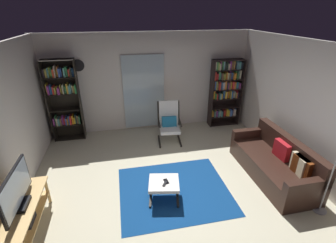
{
  "coord_description": "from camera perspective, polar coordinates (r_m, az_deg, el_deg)",
  "views": [
    {
      "loc": [
        -0.83,
        -3.4,
        3.08
      ],
      "look_at": [
        0.1,
        1.01,
        0.99
      ],
      "focal_mm": 25.84,
      "sensor_mm": 36.0,
      "label": 1
    }
  ],
  "objects": [
    {
      "name": "wall_right",
      "position": [
        5.21,
        31.92,
        0.97
      ],
      "size": [
        0.06,
        6.0,
        2.6
      ],
      "primitive_type": "cube",
      "color": "silver",
      "rests_on": "ground"
    },
    {
      "name": "bookshelf_near_sofa",
      "position": [
        6.99,
        13.33,
        7.4
      ],
      "size": [
        0.86,
        0.3,
        1.89
      ],
      "color": "black",
      "rests_on": "ground"
    },
    {
      "name": "lounge_armchair",
      "position": [
        6.08,
        0.26,
        0.12
      ],
      "size": [
        0.62,
        0.7,
        1.02
      ],
      "color": "black",
      "rests_on": "ground"
    },
    {
      "name": "wall_back",
      "position": [
        6.6,
        -4.24,
        9.16
      ],
      "size": [
        5.6,
        0.06,
        2.6
      ],
      "primitive_type": "cube",
      "color": "silver",
      "rests_on": "ground"
    },
    {
      "name": "glass_door_panel",
      "position": [
        6.59,
        -5.68,
        6.81
      ],
      "size": [
        1.1,
        0.01,
        2.0
      ],
      "primitive_type": "cube",
      "color": "silver"
    },
    {
      "name": "ground_plane",
      "position": [
        4.66,
        1.45,
        -16.5
      ],
      "size": [
        7.02,
        7.02,
        0.0
      ],
      "primitive_type": "plane",
      "color": "beige"
    },
    {
      "name": "leather_sofa",
      "position": [
        5.33,
        24.01,
        -8.97
      ],
      "size": [
        0.82,
        2.0,
        0.83
      ],
      "color": "#311D16",
      "rests_on": "ground"
    },
    {
      "name": "ottoman",
      "position": [
        4.36,
        -0.96,
        -14.72
      ],
      "size": [
        0.6,
        0.57,
        0.37
      ],
      "color": "white",
      "rests_on": "ground"
    },
    {
      "name": "cell_phone",
      "position": [
        4.32,
        -0.45,
        -13.94
      ],
      "size": [
        0.09,
        0.15,
        0.01
      ],
      "primitive_type": "cube",
      "rotation": [
        0.0,
        0.0,
        0.15
      ],
      "color": "black",
      "rests_on": "ottoman"
    },
    {
      "name": "bookshelf_near_tv",
      "position": [
        6.49,
        -23.36,
        5.22
      ],
      "size": [
        0.75,
        0.3,
        2.05
      ],
      "color": "black",
      "rests_on": "ground"
    },
    {
      "name": "tv_stand",
      "position": [
        4.33,
        -30.83,
        -18.55
      ],
      "size": [
        0.43,
        1.34,
        0.53
      ],
      "color": "tan",
      "rests_on": "ground"
    },
    {
      "name": "tv_remote",
      "position": [
        4.27,
        -0.72,
        -14.42
      ],
      "size": [
        0.11,
        0.14,
        0.02
      ],
      "primitive_type": "cube",
      "rotation": [
        0.0,
        0.0,
        -0.58
      ],
      "color": "black",
      "rests_on": "ottoman"
    },
    {
      "name": "television",
      "position": [
        4.07,
        -32.19,
        -13.69
      ],
      "size": [
        0.2,
        0.97,
        0.58
      ],
      "color": "black",
      "rests_on": "tv_stand"
    },
    {
      "name": "area_rug",
      "position": [
        4.72,
        1.45,
        -15.85
      ],
      "size": [
        2.01,
        1.74,
        0.01
      ],
      "primitive_type": "cube",
      "color": "navy",
      "rests_on": "ground"
    },
    {
      "name": "wall_clock",
      "position": [
        6.41,
        -20.43,
        12.31
      ],
      "size": [
        0.29,
        0.03,
        0.29
      ],
      "color": "silver"
    }
  ]
}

